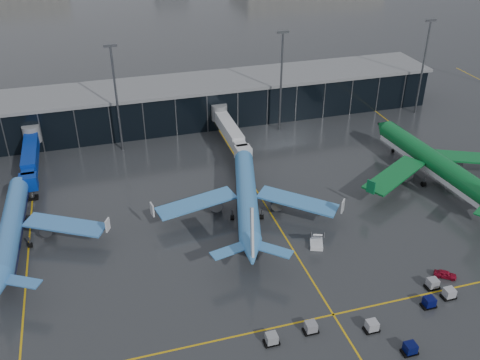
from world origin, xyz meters
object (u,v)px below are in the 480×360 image
object	(u,v)px
mobile_airstair	(316,242)
baggage_carts	(384,316)
airliner_klm_near	(247,185)
airliner_arkefly	(9,215)
airliner_aer_lingus	(434,150)
service_van_red	(445,274)

from	to	relation	value
mobile_airstair	baggage_carts	bearing A→B (deg)	-62.26
airliner_klm_near	mobile_airstair	xyz separation A→B (m)	(8.91, -13.51, -5.63)
airliner_arkefly	airliner_klm_near	xyz separation A→B (m)	(42.75, -2.50, 0.34)
airliner_aer_lingus	service_van_red	size ratio (longest dim) A/B	12.74
airliner_klm_near	baggage_carts	size ratio (longest dim) A/B	1.30
airliner_aer_lingus	baggage_carts	size ratio (longest dim) A/B	1.43
airliner_aer_lingus	baggage_carts	distance (m)	47.12
baggage_carts	airliner_klm_near	bearing A→B (deg)	108.62
airliner_aer_lingus	airliner_arkefly	bearing A→B (deg)	175.16
airliner_klm_near	airliner_aer_lingus	distance (m)	42.11
baggage_carts	service_van_red	distance (m)	15.76
baggage_carts	airliner_arkefly	bearing A→B (deg)	146.45
airliner_klm_near	baggage_carts	bearing A→B (deg)	-56.79
airliner_arkefly	service_van_red	xyz separation A→B (m)	(68.58, -29.92, -5.44)
airliner_arkefly	mobile_airstair	distance (m)	54.34
airliner_aer_lingus	airliner_klm_near	bearing A→B (deg)	178.07
airliner_arkefly	mobile_airstair	xyz separation A→B (m)	(51.66, -16.01, -5.28)
airliner_arkefly	mobile_airstair	world-z (taller)	airliner_arkefly
airliner_arkefly	baggage_carts	distance (m)	64.96
airliner_klm_near	baggage_carts	world-z (taller)	airliner_klm_near
airliner_arkefly	service_van_red	distance (m)	75.02
service_van_red	mobile_airstair	bearing A→B (deg)	85.42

